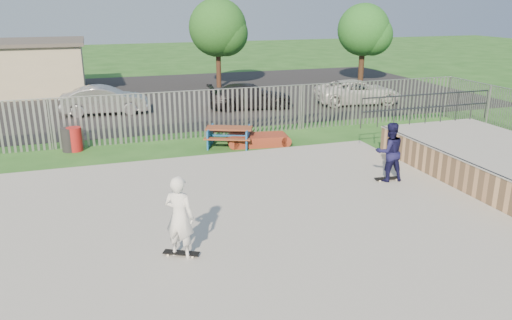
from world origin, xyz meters
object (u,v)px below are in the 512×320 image
object	(u,v)px
skater_navy	(389,152)
skater_white	(179,217)
picnic_table	(229,136)
trash_bin_red	(75,139)
car_dark	(250,96)
tree_right	(364,30)
funbox	(258,140)
tree_mid	(218,28)
trash_bin_grey	(69,140)
car_silver	(105,100)
car_white	(358,92)

from	to	relation	value
skater_navy	skater_white	bearing A→B (deg)	28.04
picnic_table	trash_bin_red	xyz separation A→B (m)	(-5.79, 1.18, 0.07)
car_dark	tree_right	size ratio (longest dim) A/B	0.83
funbox	trash_bin_red	distance (m)	7.08
skater_navy	skater_white	size ratio (longest dim) A/B	1.00
tree_mid	skater_white	world-z (taller)	tree_mid
trash_bin_red	skater_navy	size ratio (longest dim) A/B	0.50
trash_bin_grey	car_silver	xyz separation A→B (m)	(1.56, 6.41, 0.27)
car_silver	skater_white	bearing A→B (deg)	-172.22
car_white	funbox	bearing A→B (deg)	136.14
trash_bin_red	car_silver	world-z (taller)	car_silver
car_silver	skater_white	size ratio (longest dim) A/B	2.32
car_dark	tree_right	xyz separation A→B (m)	(9.87, 5.75, 2.95)
car_white	trash_bin_red	bearing A→B (deg)	115.94
trash_bin_grey	car_silver	world-z (taller)	car_silver
picnic_table	car_dark	bearing A→B (deg)	88.46
car_silver	tree_right	xyz separation A→B (m)	(17.27, 4.77, 2.90)
funbox	car_white	world-z (taller)	car_white
trash_bin_grey	skater_navy	xyz separation A→B (m)	(9.55, -6.97, 0.62)
funbox	skater_white	xyz separation A→B (m)	(-4.56, -8.36, 0.87)
car_silver	tree_mid	size ratio (longest dim) A/B	0.75
tree_right	skater_white	xyz separation A→B (m)	(-16.26, -20.97, -2.55)
tree_mid	skater_white	distance (m)	23.52
picnic_table	car_dark	size ratio (longest dim) A/B	0.50
funbox	tree_mid	size ratio (longest dim) A/B	0.38
picnic_table	car_silver	world-z (taller)	car_silver
car_silver	car_dark	world-z (taller)	car_silver
trash_bin_red	car_white	distance (m)	15.58
funbox	car_white	size ratio (longest dim) A/B	0.46
picnic_table	skater_navy	distance (m)	6.81
trash_bin_grey	funbox	bearing A→B (deg)	-11.33
car_silver	tree_right	world-z (taller)	tree_right
picnic_table	tree_mid	size ratio (longest dim) A/B	0.39
car_white	car_silver	bearing A→B (deg)	91.10
trash_bin_grey	tree_mid	bearing A→B (deg)	54.40
car_silver	car_white	bearing A→B (deg)	-92.84
trash_bin_red	tree_mid	world-z (taller)	tree_mid
trash_bin_red	skater_white	bearing A→B (deg)	-76.39
picnic_table	tree_mid	xyz separation A→B (m)	(3.05, 13.84, 3.47)
picnic_table	skater_navy	bearing A→B (deg)	-35.88
car_silver	funbox	bearing A→B (deg)	-140.36
tree_mid	tree_right	world-z (taller)	tree_mid
tree_mid	skater_navy	size ratio (longest dim) A/B	3.10
picnic_table	car_dark	world-z (taller)	car_dark
car_silver	car_dark	xyz separation A→B (m)	(7.41, -0.98, -0.05)
trash_bin_red	skater_white	world-z (taller)	skater_white
funbox	tree_mid	xyz separation A→B (m)	(1.91, 14.08, 3.65)
tree_mid	skater_white	bearing A→B (deg)	-106.11
car_dark	skater_navy	xyz separation A→B (m)	(0.58, -12.40, 0.40)
tree_right	funbox	bearing A→B (deg)	-132.85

